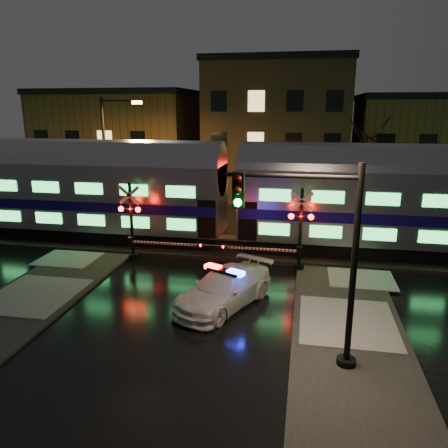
% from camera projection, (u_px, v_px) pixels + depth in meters
% --- Properties ---
extents(ground, '(120.00, 120.00, 0.00)m').
position_uv_depth(ground, '(198.00, 282.00, 20.42)').
color(ground, black).
rests_on(ground, ground).
extents(ballast, '(90.00, 4.20, 0.24)m').
position_uv_depth(ballast, '(219.00, 247.00, 25.13)').
color(ballast, black).
rests_on(ballast, ground).
extents(sidewalk_right, '(4.00, 20.00, 0.12)m').
position_uv_depth(sidewalk_right, '(355.00, 369.00, 13.54)').
color(sidewalk_right, '#2D2D2D').
rests_on(sidewalk_right, ground).
extents(building_left, '(14.00, 10.00, 9.00)m').
position_uv_depth(building_left, '(123.00, 144.00, 42.47)').
color(building_left, '#51341F').
rests_on(building_left, ground).
extents(building_mid, '(12.00, 11.00, 11.50)m').
position_uv_depth(building_mid, '(278.00, 132.00, 39.93)').
color(building_mid, brown).
rests_on(building_mid, ground).
extents(building_right, '(12.00, 10.00, 8.50)m').
position_uv_depth(building_right, '(429.00, 152.00, 37.52)').
color(building_right, '#51341F').
rests_on(building_right, ground).
extents(train, '(51.00, 3.12, 5.92)m').
position_uv_depth(train, '(232.00, 192.00, 24.16)').
color(train, black).
rests_on(train, ballast).
extents(police_car, '(4.02, 5.51, 1.65)m').
position_uv_depth(police_car, '(224.00, 289.00, 17.83)').
color(police_car, white).
rests_on(police_car, ground).
extents(crossing_signal_right, '(5.92, 0.66, 4.19)m').
position_uv_depth(crossing_signal_right, '(293.00, 237.00, 21.40)').
color(crossing_signal_right, black).
rests_on(crossing_signal_right, ground).
extents(crossing_signal_left, '(5.90, 0.66, 4.18)m').
position_uv_depth(crossing_signal_left, '(138.00, 229.00, 22.85)').
color(crossing_signal_left, black).
rests_on(crossing_signal_left, ground).
extents(traffic_light, '(4.16, 0.73, 6.43)m').
position_uv_depth(traffic_light, '(319.00, 263.00, 12.97)').
color(traffic_light, black).
rests_on(traffic_light, ground).
extents(streetlight, '(2.86, 0.30, 8.55)m').
position_uv_depth(streetlight, '(109.00, 154.00, 29.18)').
color(streetlight, black).
rests_on(streetlight, ground).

